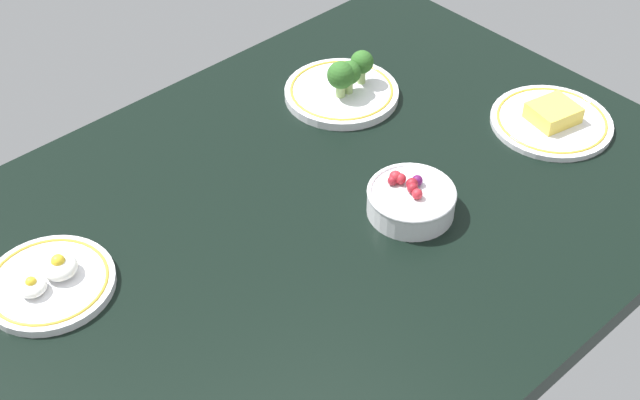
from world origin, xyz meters
TOP-DOWN VIEW (x-y plane):
  - dining_table at (0.00, 0.00)cm, footprint 125.07×89.26cm
  - plate_cheese at (-45.58, 11.41)cm, footprint 21.61×21.61cm
  - plate_broccoli at (-24.06, -19.76)cm, footprint 21.15×21.15cm
  - plate_eggs at (40.24, -14.25)cm, footprint 19.11×19.11cm
  - bowl_berries at (-10.23, 10.08)cm, footprint 14.16×14.16cm

SIDE VIEW (x-z plane):
  - dining_table at x=0.00cm, z-range 0.00..4.00cm
  - plate_cheese at x=-45.58cm, z-range 3.01..7.05cm
  - plate_eggs at x=40.24cm, z-range 2.61..7.69cm
  - plate_broccoli at x=-24.06cm, z-range 1.92..10.52cm
  - bowl_berries at x=-10.23cm, z-range 3.44..9.57cm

